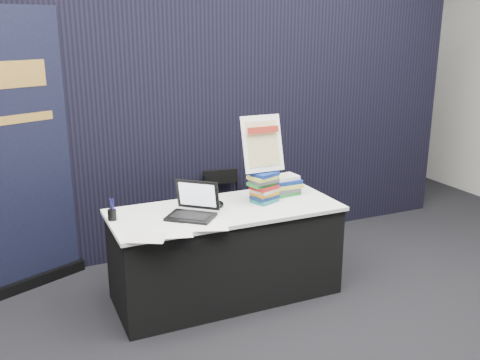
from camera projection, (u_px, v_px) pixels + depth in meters
name	position (u px, v px, depth m)	size (l,w,h in m)	color
floor	(255.00, 328.00, 3.90)	(8.00, 8.00, 0.00)	black
wall_back	(123.00, 55.00, 6.92)	(8.00, 0.02, 3.50)	#A9A79F
drape_partition	(182.00, 129.00, 4.97)	(6.00, 0.08, 2.40)	black
display_table	(226.00, 252.00, 4.28)	(1.80, 0.75, 0.75)	black
laptop	(189.00, 209.00, 3.98)	(0.41, 0.45, 0.26)	black
mouse	(219.00, 204.00, 4.22)	(0.08, 0.13, 0.04)	black
brochure_left	(172.00, 233.00, 3.67)	(0.28, 0.20, 0.00)	white
brochure_mid	(145.00, 238.00, 3.60)	(0.28, 0.20, 0.00)	silver
brochure_right	(206.00, 226.00, 3.81)	(0.32, 0.23, 0.00)	white
pen_cup	(112.00, 215.00, 3.91)	(0.06, 0.06, 0.08)	black
book_stack_tall	(264.00, 187.00, 4.29)	(0.24, 0.22, 0.25)	#1D6E69
book_stack_short	(285.00, 185.00, 4.51)	(0.23, 0.18, 0.16)	#207A2E
info_sign	(262.00, 144.00, 4.22)	(0.34, 0.16, 0.46)	black
pullup_banner	(18.00, 171.00, 4.25)	(0.92, 0.48, 2.28)	black
stacking_chair	(226.00, 209.00, 5.09)	(0.39, 0.40, 0.80)	black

